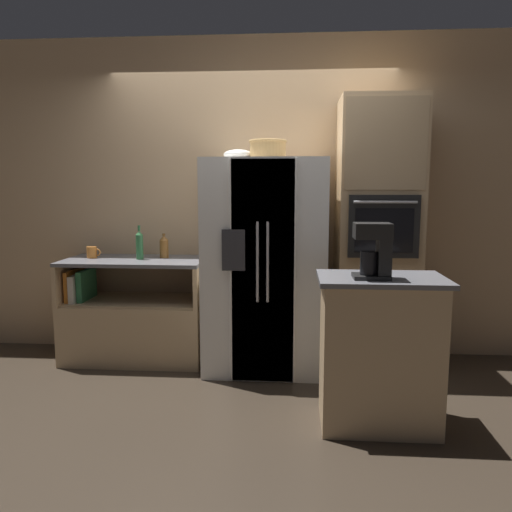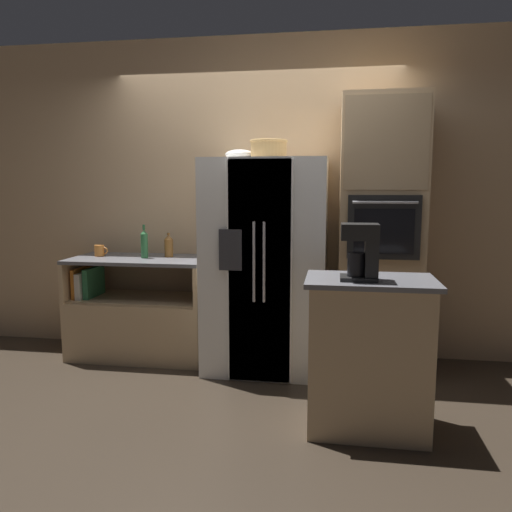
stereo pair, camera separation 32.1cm
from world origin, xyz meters
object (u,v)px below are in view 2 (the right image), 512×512
wall_oven (380,236)px  fruit_bowl (240,155)px  refrigerator (266,265)px  coffee_maker (364,249)px  bottle_tall (144,244)px  wicker_basket (269,149)px  bottle_short (169,246)px  mug (100,251)px

wall_oven → fruit_bowl: bearing=-177.9°
refrigerator → coffee_maker: bearing=-56.1°
fruit_bowl → bottle_tall: bearing=177.9°
wicker_basket → bottle_short: bearing=168.6°
refrigerator → fruit_bowl: (-0.23, 0.05, 0.90)m
bottle_short → fruit_bowl: bearing=-11.4°
wall_oven → bottle_short: wall_oven is taller
refrigerator → mug: refrigerator is taller
wall_oven → fruit_bowl: (-1.14, -0.04, 0.66)m
fruit_bowl → bottle_short: size_ratio=1.10×
bottle_tall → wall_oven: bearing=0.3°
wall_oven → bottle_short: 1.82m
bottle_short → mug: bearing=-174.8°
wall_oven → wicker_basket: 1.14m
wall_oven → coffee_maker: bearing=-99.3°
fruit_bowl → bottle_tall: fruit_bowl is taller
wall_oven → mug: wall_oven is taller
wall_oven → coffee_maker: 1.18m
bottle_tall → coffee_maker: size_ratio=0.87×
wicker_basket → bottle_short: (-0.92, 0.18, -0.82)m
refrigerator → coffee_maker: refrigerator is taller
wall_oven → bottle_short: size_ratio=10.27×
mug → fruit_bowl: bearing=-3.5°
coffee_maker → mug: bearing=151.9°
refrigerator → coffee_maker: size_ratio=5.15×
fruit_bowl → coffee_maker: (0.95, -1.12, -0.62)m
wall_oven → mug: size_ratio=18.01×
wall_oven → bottle_tall: size_ratio=7.55×
fruit_bowl → bottle_short: bearing=168.6°
bottle_tall → mug: 0.45m
wicker_basket → fruit_bowl: bearing=168.8°
bottle_short → coffee_maker: size_ratio=0.64×
wall_oven → fruit_bowl: wall_oven is taller
wicker_basket → bottle_short: 1.24m
fruit_bowl → wicker_basket: bearing=-11.2°
refrigerator → bottle_tall: 1.10m
mug → coffee_maker: bearing=-28.1°
fruit_bowl → bottle_tall: size_ratio=0.81×
refrigerator → fruit_bowl: 0.93m
bottle_tall → coffee_maker: bearing=-32.6°
coffee_maker → fruit_bowl: bearing=130.2°
refrigerator → bottle_short: size_ratio=8.02×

